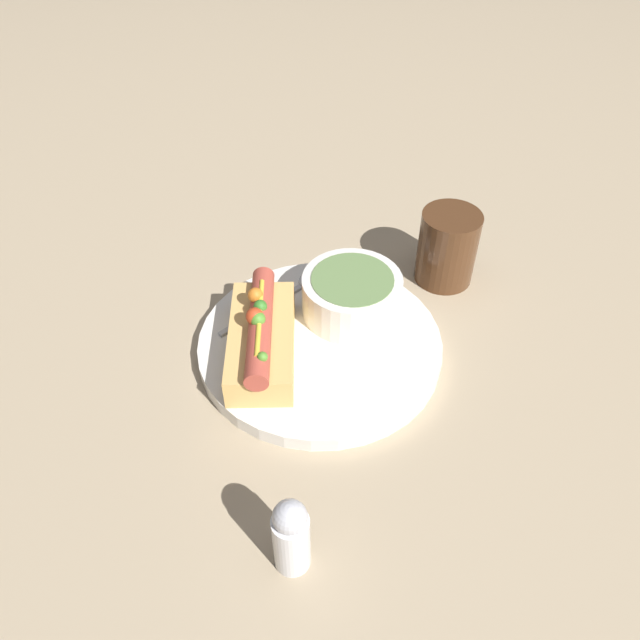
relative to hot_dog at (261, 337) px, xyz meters
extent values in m
plane|color=tan|center=(0.01, 0.06, -0.04)|extent=(4.00, 4.00, 0.00)
cylinder|color=white|center=(0.01, 0.06, -0.03)|extent=(0.26, 0.26, 0.02)
cube|color=#DBAD60|center=(0.00, 0.00, -0.01)|extent=(0.16, 0.13, 0.03)
cylinder|color=#B24738|center=(0.00, 0.00, 0.02)|extent=(0.15, 0.09, 0.02)
sphere|color=#C63F1E|center=(0.00, 0.00, 0.03)|extent=(0.02, 0.02, 0.02)
sphere|color=#518C2D|center=(0.05, -0.02, 0.03)|extent=(0.01, 0.01, 0.01)
sphere|color=orange|center=(-0.03, 0.01, 0.03)|extent=(0.02, 0.02, 0.02)
sphere|color=#387A28|center=(-0.01, 0.01, 0.03)|extent=(0.01, 0.01, 0.01)
sphere|color=#518C2D|center=(0.00, 0.00, 0.03)|extent=(0.02, 0.02, 0.02)
cylinder|color=gold|center=(0.00, 0.00, 0.03)|extent=(0.10, 0.06, 0.01)
cylinder|color=silver|center=(-0.01, 0.11, 0.00)|extent=(0.11, 0.11, 0.05)
cylinder|color=#66844C|center=(-0.01, 0.11, 0.02)|extent=(0.09, 0.09, 0.01)
cube|color=#B7B7BC|center=(-0.06, 0.03, -0.02)|extent=(0.03, 0.11, 0.00)
ellipsoid|color=#B7B7BC|center=(-0.07, 0.10, -0.02)|extent=(0.03, 0.04, 0.01)
cylinder|color=#4C2D19|center=(-0.02, 0.25, 0.00)|extent=(0.07, 0.07, 0.09)
cylinder|color=silver|center=(0.20, -0.08, -0.01)|extent=(0.03, 0.03, 0.06)
sphere|color=silver|center=(0.20, -0.08, 0.03)|extent=(0.03, 0.03, 0.03)
camera|label=1|loc=(0.41, -0.17, 0.45)|focal=35.00mm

